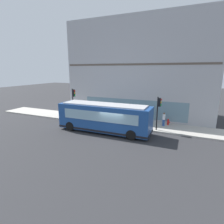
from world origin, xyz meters
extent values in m
plane|color=#2D2D30|center=(0.00, 0.00, 0.00)|extent=(120.00, 120.00, 0.00)
cube|color=#B2ADA3|center=(4.40, 0.00, 0.07)|extent=(3.61, 40.00, 0.15)
cube|color=#A8A8AD|center=(10.17, 0.00, 6.57)|extent=(7.93, 19.63, 13.13)
cube|color=brown|center=(6.36, 0.00, 7.22)|extent=(0.36, 19.24, 0.24)
cube|color=slate|center=(6.26, 0.00, 1.60)|extent=(0.12, 13.74, 2.40)
cube|color=#1E478C|center=(0.63, 1.39, 1.60)|extent=(2.59, 10.02, 2.70)
cube|color=silver|center=(0.63, 1.39, 3.01)|extent=(2.21, 9.02, 0.12)
cube|color=#8CB2C6|center=(0.58, 6.37, 2.05)|extent=(2.20, 0.10, 1.20)
cube|color=#8CB2C6|center=(1.90, 1.41, 2.00)|extent=(0.14, 8.20, 1.00)
cube|color=#8CB2C6|center=(-0.64, 1.38, 2.00)|extent=(0.14, 8.20, 1.00)
cube|color=black|center=(0.63, 1.39, 0.43)|extent=(2.64, 10.06, 0.20)
cylinder|color=black|center=(1.74, 5.00, 0.50)|extent=(0.31, 1.00, 1.00)
cylinder|color=black|center=(-0.56, 4.98, 0.50)|extent=(0.31, 1.00, 1.00)
cylinder|color=black|center=(1.81, -2.00, 0.50)|extent=(0.31, 1.00, 1.00)
cylinder|color=black|center=(-0.49, -2.02, 0.50)|extent=(0.31, 1.00, 1.00)
cylinder|color=black|center=(3.09, -3.75, 1.96)|extent=(0.14, 0.14, 3.62)
cube|color=black|center=(3.09, -3.94, 3.22)|extent=(0.32, 0.24, 0.90)
sphere|color=red|center=(3.09, -4.07, 3.50)|extent=(0.20, 0.20, 0.20)
sphere|color=yellow|center=(3.09, -4.07, 3.22)|extent=(0.20, 0.20, 0.20)
sphere|color=green|center=(3.09, -4.07, 2.94)|extent=(0.20, 0.20, 0.20)
cylinder|color=black|center=(3.10, 7.13, 2.17)|extent=(0.14, 0.14, 4.05)
cube|color=black|center=(3.10, 6.94, 3.65)|extent=(0.32, 0.24, 0.90)
sphere|color=red|center=(3.10, 6.81, 3.93)|extent=(0.20, 0.20, 0.20)
sphere|color=yellow|center=(3.10, 6.81, 3.65)|extent=(0.20, 0.20, 0.20)
sphere|color=green|center=(3.10, 6.81, 3.37)|extent=(0.20, 0.20, 0.20)
cylinder|color=red|center=(5.46, -4.71, 0.43)|extent=(0.24, 0.24, 0.55)
sphere|color=red|center=(5.46, -4.71, 0.78)|extent=(0.22, 0.22, 0.22)
cylinder|color=red|center=(5.46, -4.88, 0.48)|extent=(0.10, 0.12, 0.10)
cylinder|color=red|center=(5.63, -4.71, 0.48)|extent=(0.12, 0.10, 0.10)
cylinder|color=#3F8C4C|center=(5.09, 1.20, 0.54)|extent=(0.14, 0.14, 0.79)
cylinder|color=#3F8C4C|center=(4.97, 1.33, 0.54)|extent=(0.14, 0.14, 0.79)
cylinder|color=#B23338|center=(5.03, 1.27, 1.25)|extent=(0.32, 0.32, 0.63)
sphere|color=tan|center=(5.03, 1.27, 1.67)|extent=(0.21, 0.21, 0.21)
cylinder|color=#3359A5|center=(4.83, -4.20, 0.54)|extent=(0.14, 0.14, 0.78)
cylinder|color=#3359A5|center=(4.74, -4.35, 0.54)|extent=(0.14, 0.14, 0.78)
cylinder|color=silver|center=(4.78, -4.27, 1.24)|extent=(0.32, 0.32, 0.62)
sphere|color=brown|center=(4.78, -4.27, 1.66)|extent=(0.21, 0.21, 0.21)
camera|label=1|loc=(-16.03, -6.83, 6.55)|focal=28.82mm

